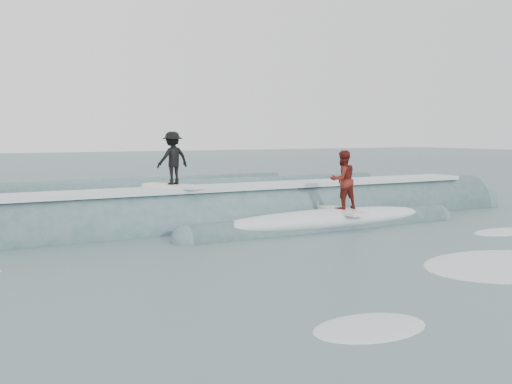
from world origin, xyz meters
name	(u,v)px	position (x,y,z in m)	size (l,w,h in m)	color
ground	(342,254)	(0.00, 0.00, 0.00)	(160.00, 160.00, 0.00)	#3E545A
breaking_wave	(250,223)	(0.20, 5.13, 0.04)	(22.80, 3.96, 2.36)	#3A5C62
surfer_black	(173,161)	(-2.29, 5.37, 2.05)	(1.51, 1.99, 1.68)	silver
surfer_red	(343,183)	(2.35, 3.17, 1.38)	(0.87, 2.03, 1.89)	silver
whitewater	(454,264)	(1.55, -2.00, 0.00)	(16.41, 7.74, 0.10)	white
far_swells	(93,192)	(-2.06, 17.65, 0.00)	(38.36, 8.65, 0.80)	#3A5C62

